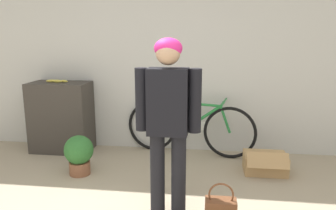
{
  "coord_description": "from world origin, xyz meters",
  "views": [
    {
      "loc": [
        0.61,
        -1.8,
        1.6
      ],
      "look_at": [
        0.27,
        0.89,
        1.01
      ],
      "focal_mm": 35.0,
      "sensor_mm": 36.0,
      "label": 1
    }
  ],
  "objects_px": {
    "bicycle": "(189,127)",
    "banana": "(57,81)",
    "potted_plant": "(79,153)",
    "cardboard_box": "(265,163)",
    "person": "(168,113)"
  },
  "relations": [
    {
      "from": "bicycle",
      "to": "banana",
      "type": "bearing_deg",
      "value": -167.56
    },
    {
      "from": "potted_plant",
      "to": "cardboard_box",
      "type": "bearing_deg",
      "value": 8.8
    },
    {
      "from": "banana",
      "to": "cardboard_box",
      "type": "height_order",
      "value": "banana"
    },
    {
      "from": "banana",
      "to": "potted_plant",
      "type": "bearing_deg",
      "value": -52.72
    },
    {
      "from": "person",
      "to": "potted_plant",
      "type": "xyz_separation_m",
      "value": [
        -1.13,
        0.72,
        -0.69
      ]
    },
    {
      "from": "banana",
      "to": "cardboard_box",
      "type": "xyz_separation_m",
      "value": [
        2.72,
        -0.42,
        -0.87
      ]
    },
    {
      "from": "cardboard_box",
      "to": "potted_plant",
      "type": "bearing_deg",
      "value": -171.2
    },
    {
      "from": "bicycle",
      "to": "banana",
      "type": "height_order",
      "value": "banana"
    },
    {
      "from": "bicycle",
      "to": "potted_plant",
      "type": "bearing_deg",
      "value": -135.83
    },
    {
      "from": "cardboard_box",
      "to": "person",
      "type": "bearing_deg",
      "value": -133.95
    },
    {
      "from": "bicycle",
      "to": "cardboard_box",
      "type": "relative_size",
      "value": 3.59
    },
    {
      "from": "person",
      "to": "banana",
      "type": "height_order",
      "value": "person"
    },
    {
      "from": "person",
      "to": "cardboard_box",
      "type": "relative_size",
      "value": 3.22
    },
    {
      "from": "bicycle",
      "to": "banana",
      "type": "relative_size",
      "value": 5.46
    },
    {
      "from": "bicycle",
      "to": "potted_plant",
      "type": "relative_size",
      "value": 3.77
    }
  ]
}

